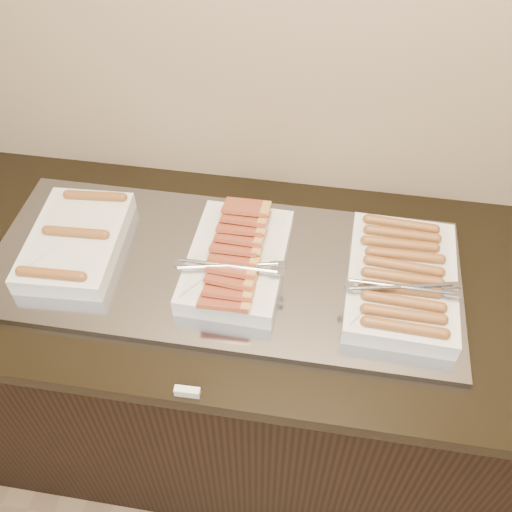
{
  "coord_description": "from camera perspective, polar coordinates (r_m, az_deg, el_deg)",
  "views": [
    {
      "loc": [
        0.22,
        1.2,
        2.02
      ],
      "look_at": [
        0.07,
        2.13,
        0.97
      ],
      "focal_mm": 40.0,
      "sensor_mm": 36.0,
      "label": 1
    }
  ],
  "objects": [
    {
      "name": "dish_left",
      "position": [
        1.55,
        -17.55,
        1.51
      ],
      "size": [
        0.25,
        0.35,
        0.07
      ],
      "rotation": [
        0.0,
        0.0,
        0.06
      ],
      "color": "silver",
      "rests_on": "warming_tray"
    },
    {
      "name": "label_holder",
      "position": [
        1.27,
        -6.88,
        -13.33
      ],
      "size": [
        0.06,
        0.02,
        0.02
      ],
      "primitive_type": "cube",
      "rotation": [
        0.0,
        0.0,
        0.03
      ],
      "color": "silver",
      "rests_on": "counter"
    },
    {
      "name": "warming_tray",
      "position": [
        1.47,
        -3.31,
        -1.17
      ],
      "size": [
        1.2,
        0.5,
        0.02
      ],
      "primitive_type": "cube",
      "color": "#92949F",
      "rests_on": "counter"
    },
    {
      "name": "dish_center",
      "position": [
        1.43,
        -1.98,
        -0.28
      ],
      "size": [
        0.27,
        0.38,
        0.1
      ],
      "rotation": [
        0.0,
        0.0,
        -0.03
      ],
      "color": "silver",
      "rests_on": "warming_tray"
    },
    {
      "name": "dish_right",
      "position": [
        1.43,
        14.33,
        -2.25
      ],
      "size": [
        0.28,
        0.39,
        0.08
      ],
      "rotation": [
        0.0,
        0.0,
        -0.03
      ],
      "color": "silver",
      "rests_on": "warming_tray"
    },
    {
      "name": "counter",
      "position": [
        1.84,
        -2.07,
        -10.6
      ],
      "size": [
        2.06,
        0.76,
        0.9
      ],
      "color": "black",
      "rests_on": "ground"
    }
  ]
}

